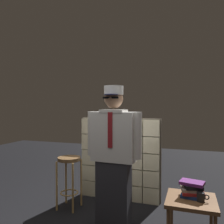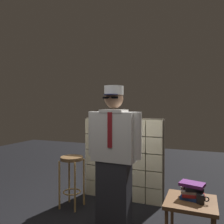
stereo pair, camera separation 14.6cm
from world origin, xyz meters
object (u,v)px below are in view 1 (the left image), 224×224
(book_stack, at_px, (192,189))
(coffee_mug, at_px, (201,197))
(bar_stool, at_px, (69,170))
(side_table, at_px, (191,205))
(standing_person, at_px, (114,155))

(book_stack, xyz_separation_m, coffee_mug, (0.09, -0.10, -0.04))
(bar_stool, bearing_deg, side_table, -13.69)
(side_table, distance_m, book_stack, 0.16)
(standing_person, bearing_deg, coffee_mug, -4.14)
(standing_person, relative_size, bar_stool, 2.32)
(bar_stool, xyz_separation_m, coffee_mug, (1.82, -0.46, 0.01))
(standing_person, distance_m, side_table, 1.02)
(standing_person, distance_m, book_stack, 0.97)
(coffee_mug, bearing_deg, bar_stool, 165.74)
(side_table, xyz_separation_m, coffee_mug, (0.10, -0.04, 0.12))
(bar_stool, distance_m, book_stack, 1.77)
(standing_person, bearing_deg, bar_stool, 159.27)
(side_table, bearing_deg, bar_stool, 166.31)
(book_stack, relative_size, coffee_mug, 2.23)
(book_stack, bearing_deg, standing_person, 179.10)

